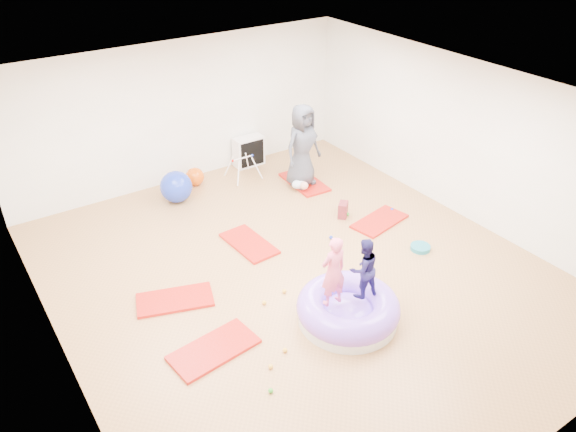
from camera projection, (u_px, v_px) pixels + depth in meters
room at (300, 195)px, 8.03m from camera, size 7.01×8.01×2.81m
gym_mat_front_left at (214, 349)px, 7.30m from camera, size 1.20×0.70×0.05m
gym_mat_mid_left at (175, 300)px, 8.17m from camera, size 1.21×0.87×0.05m
gym_mat_center_back at (249, 243)px, 9.43m from camera, size 0.60×1.11×0.04m
gym_mat_right at (379, 221)px, 10.05m from camera, size 1.14×0.72×0.04m
gym_mat_rear_right at (304, 182)px, 11.35m from camera, size 0.65×1.17×0.05m
inflatable_cushion at (348, 310)px, 7.75m from camera, size 1.43×1.43×0.45m
child_pink at (333, 268)px, 7.29m from camera, size 0.39×0.26×1.04m
child_navy at (364, 265)px, 7.48m from camera, size 0.47×0.38×0.89m
adult_caregiver at (302, 146)px, 10.82m from camera, size 0.88×0.64×1.65m
infant at (301, 184)px, 11.01m from camera, size 0.34×0.35×0.20m
ball_pit_balls at (316, 274)px, 8.68m from camera, size 4.23×3.08×0.06m
exercise_ball_blue at (176, 187)px, 10.58m from camera, size 0.61×0.61×0.61m
exercise_ball_orange at (195, 177)px, 11.20m from camera, size 0.37×0.37×0.37m
infant_play_gym at (243, 164)px, 11.39m from camera, size 0.61×0.58×0.47m
cube_shelf at (249, 151)px, 11.93m from camera, size 0.64×0.31×0.64m
balance_disc at (420, 248)px, 9.30m from camera, size 0.33×0.33×0.07m
backpack at (343, 210)px, 10.16m from camera, size 0.28×0.28×0.28m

